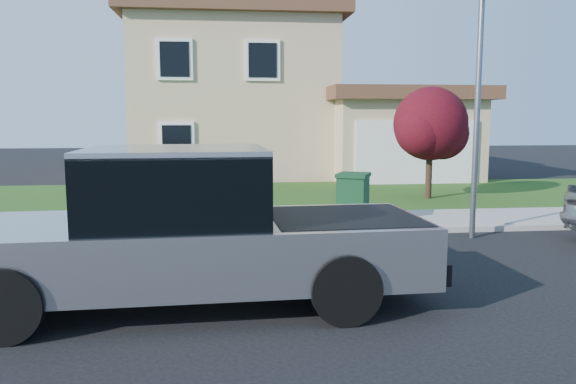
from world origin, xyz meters
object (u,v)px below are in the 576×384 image
object	(u,v)px
trash_bin	(353,197)
street_lamp	(479,101)
woman	(150,203)
pickup_truck	(188,233)
ornamental_tree	(431,127)

from	to	relation	value
trash_bin	street_lamp	size ratio (longest dim) A/B	0.22
woman	trash_bin	world-z (taller)	woman
woman	street_lamp	xyz separation A→B (m)	(6.60, -0.32, 2.01)
pickup_truck	ornamental_tree	size ratio (longest dim) A/B	1.96
woman	trash_bin	xyz separation A→B (m)	(4.34, 0.99, -0.09)
pickup_truck	street_lamp	bearing A→B (deg)	30.28
pickup_truck	woman	xyz separation A→B (m)	(-0.98, 3.87, -0.17)
woman	street_lamp	distance (m)	6.91
pickup_truck	ornamental_tree	xyz separation A→B (m)	(6.58, 8.68, 1.23)
street_lamp	ornamental_tree	bearing A→B (deg)	68.70
ornamental_tree	trash_bin	xyz separation A→B (m)	(-3.23, -3.82, -1.50)
pickup_truck	woman	bearing A→B (deg)	102.28
woman	pickup_truck	bearing A→B (deg)	88.72
trash_bin	street_lamp	bearing A→B (deg)	-5.48
street_lamp	woman	bearing A→B (deg)	166.55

